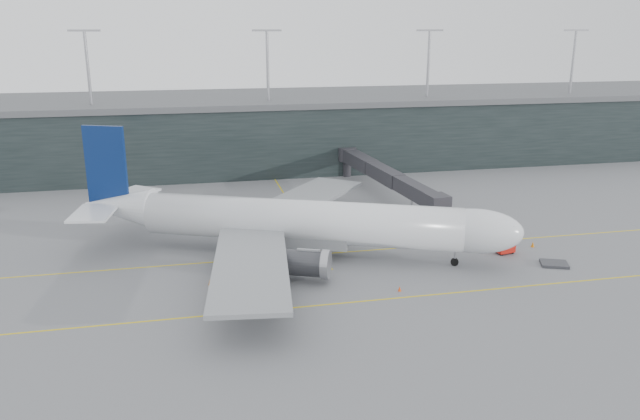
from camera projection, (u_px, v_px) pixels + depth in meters
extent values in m
plane|color=#5C5B60|center=(281.00, 247.00, 87.77)|extent=(320.00, 320.00, 0.00)
cube|color=yellow|center=(286.00, 257.00, 84.02)|extent=(160.00, 0.25, 0.02)
cube|color=yellow|center=(309.00, 306.00, 69.01)|extent=(160.00, 0.25, 0.02)
cube|color=yellow|center=(292.00, 207.00, 107.55)|extent=(0.25, 60.00, 0.02)
cube|color=black|center=(241.00, 133.00, 140.22)|extent=(240.00, 35.00, 14.00)
cube|color=#505255|center=(240.00, 99.00, 138.09)|extent=(240.00, 36.00, 1.20)
cylinder|color=#9E9EA3|center=(88.00, 69.00, 120.53)|extent=(0.60, 0.60, 14.00)
cylinder|color=#9E9EA3|center=(268.00, 67.00, 127.66)|extent=(0.60, 0.60, 14.00)
cylinder|color=#9E9EA3|center=(428.00, 65.00, 134.79)|extent=(0.60, 0.60, 14.00)
cylinder|color=#9E9EA3|center=(573.00, 63.00, 141.92)|extent=(0.60, 0.60, 14.00)
cylinder|color=silver|center=(301.00, 221.00, 83.09)|extent=(41.29, 21.80, 5.72)
ellipsoid|color=silver|center=(475.00, 231.00, 79.07)|extent=(13.29, 9.95, 5.72)
cone|color=silver|center=(119.00, 206.00, 87.59)|extent=(11.48, 9.01, 5.49)
cube|color=gray|center=(295.00, 236.00, 83.87)|extent=(15.38, 10.00, 1.84)
cube|color=black|center=(504.00, 225.00, 78.18)|extent=(2.95, 3.34, 0.74)
cube|color=gray|center=(251.00, 264.00, 70.36)|extent=(11.47, 27.55, 0.51)
cylinder|color=#343539|center=(301.00, 263.00, 75.19)|extent=(7.20, 5.49, 3.23)
cube|color=gray|center=(304.00, 199.00, 97.32)|extent=(23.26, 26.02, 0.51)
cylinder|color=#343539|center=(326.00, 221.00, 91.72)|extent=(7.20, 5.49, 3.23)
cube|color=navy|center=(106.00, 166.00, 86.21)|extent=(5.70, 2.76, 11.07)
cube|color=silver|center=(94.00, 213.00, 82.84)|extent=(6.17, 8.92, 0.32)
cube|color=silver|center=(130.00, 194.00, 92.41)|extent=(9.10, 9.66, 0.32)
cylinder|color=black|center=(455.00, 262.00, 80.70)|extent=(1.08, 0.74, 1.01)
cylinder|color=#9E9EA3|center=(455.00, 257.00, 80.51)|extent=(0.28, 0.28, 2.40)
cylinder|color=black|center=(267.00, 261.00, 80.77)|extent=(1.28, 0.89, 1.20)
cylinder|color=black|center=(283.00, 239.00, 89.12)|extent=(1.28, 0.89, 1.20)
cube|color=#29292D|center=(437.00, 203.00, 92.35)|extent=(3.27, 3.61, 2.61)
cube|color=#29292D|center=(415.00, 191.00, 99.43)|extent=(3.42, 12.28, 2.33)
cube|color=#29292D|center=(385.00, 175.00, 110.53)|extent=(3.65, 12.30, 2.42)
cube|color=#29292D|center=(360.00, 161.00, 121.62)|extent=(3.88, 12.32, 2.52)
cylinder|color=#9E9EA3|center=(412.00, 207.00, 100.84)|extent=(0.47, 0.47, 3.54)
cube|color=#343539|center=(412.00, 216.00, 101.24)|extent=(1.98, 1.56, 0.65)
cylinder|color=#29292D|center=(364.00, 153.00, 129.28)|extent=(3.73, 3.73, 2.80)
cylinder|color=#29292D|center=(363.00, 167.00, 130.11)|extent=(1.68, 1.68, 3.35)
cube|color=red|center=(505.00, 247.00, 85.01)|extent=(2.66, 1.95, 1.43)
cylinder|color=black|center=(502.00, 254.00, 84.40)|extent=(0.46, 0.24, 0.44)
cylinder|color=black|center=(512.00, 252.00, 85.04)|extent=(0.46, 0.24, 0.44)
cylinder|color=black|center=(497.00, 251.00, 85.37)|extent=(0.46, 0.24, 0.44)
cylinder|color=black|center=(507.00, 250.00, 86.02)|extent=(0.46, 0.24, 0.44)
cube|color=#323237|center=(554.00, 264.00, 80.94)|extent=(4.16, 3.79, 0.34)
cube|color=#343539|center=(229.00, 226.00, 96.49)|extent=(2.16, 1.76, 0.21)
cube|color=silver|center=(228.00, 220.00, 96.22)|extent=(1.74, 1.64, 1.58)
cube|color=navy|center=(228.00, 215.00, 95.99)|extent=(1.79, 1.69, 0.08)
cube|color=#343539|center=(250.00, 225.00, 97.28)|extent=(2.01, 1.64, 0.19)
cube|color=silver|center=(250.00, 219.00, 97.04)|extent=(1.62, 1.53, 1.44)
cube|color=navy|center=(250.00, 215.00, 96.83)|extent=(1.67, 1.58, 0.08)
cube|color=#343539|center=(279.00, 226.00, 96.71)|extent=(2.79, 2.56, 0.23)
cube|color=silver|center=(279.00, 219.00, 96.43)|extent=(2.33, 2.28, 1.69)
cube|color=navy|center=(279.00, 214.00, 96.18)|extent=(2.41, 2.35, 0.09)
cone|color=#D06D0B|center=(533.00, 244.00, 87.61)|extent=(0.50, 0.50, 0.79)
cone|color=#E3410C|center=(400.00, 289.00, 72.91)|extent=(0.39, 0.39, 0.62)
cone|color=#E05E0C|center=(339.00, 219.00, 99.39)|extent=(0.38, 0.38, 0.61)
cone|color=orange|center=(210.00, 282.00, 74.65)|extent=(0.46, 0.46, 0.73)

